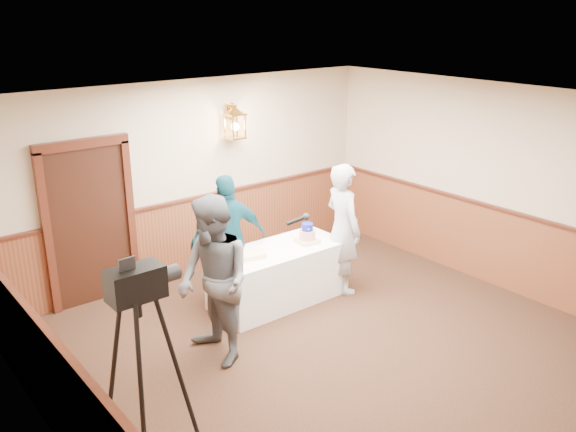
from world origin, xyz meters
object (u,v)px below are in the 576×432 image
object	(u,v)px
display_table	(279,275)
baker	(343,228)
assistant_p	(229,239)
tiered_cake	(307,235)
tv_camera_rig	(144,378)
interviewer	(214,282)
sheet_cake_yellow	(253,255)
sheet_cake_green	(228,257)

from	to	relation	value
display_table	baker	bearing A→B (deg)	-17.07
display_table	assistant_p	xyz separation A→B (m)	(-0.47, 0.45, 0.49)
tiered_cake	baker	size ratio (longest dim) A/B	0.16
tiered_cake	assistant_p	size ratio (longest dim) A/B	0.17
baker	tv_camera_rig	distance (m)	3.88
baker	assistant_p	distance (m)	1.54
interviewer	baker	bearing A→B (deg)	103.17
interviewer	tv_camera_rig	xyz separation A→B (m)	(-1.31, -1.00, -0.13)
display_table	sheet_cake_yellow	world-z (taller)	sheet_cake_yellow
baker	assistant_p	xyz separation A→B (m)	(-1.36, 0.72, -0.04)
sheet_cake_yellow	interviewer	distance (m)	1.18
sheet_cake_yellow	baker	world-z (taller)	baker
tiered_cake	sheet_cake_green	distance (m)	1.16
sheet_cake_yellow	sheet_cake_green	bearing A→B (deg)	154.68
tiered_cake	tv_camera_rig	xyz separation A→B (m)	(-3.15, -1.62, -0.04)
sheet_cake_green	tv_camera_rig	xyz separation A→B (m)	(-2.00, -1.79, 0.03)
sheet_cake_green	display_table	bearing A→B (deg)	-7.76
display_table	baker	distance (m)	1.07
interviewer	tv_camera_rig	distance (m)	1.66
tiered_cake	assistant_p	bearing A→B (deg)	149.60
sheet_cake_green	interviewer	size ratio (longest dim) A/B	0.17
interviewer	tv_camera_rig	world-z (taller)	interviewer
display_table	sheet_cake_green	distance (m)	0.84
sheet_cake_green	interviewer	xyz separation A→B (m)	(-0.69, -0.79, 0.16)
sheet_cake_green	assistant_p	size ratio (longest dim) A/B	0.19
interviewer	baker	distance (m)	2.34
sheet_cake_yellow	sheet_cake_green	size ratio (longest dim) A/B	0.91
tiered_cake	baker	distance (m)	0.50
baker	tv_camera_rig	bearing A→B (deg)	119.68
tv_camera_rig	sheet_cake_green	bearing A→B (deg)	41.15
baker	assistant_p	bearing A→B (deg)	70.29
tiered_cake	sheet_cake_green	world-z (taller)	tiered_cake
baker	tiered_cake	bearing A→B (deg)	75.52
sheet_cake_green	assistant_p	distance (m)	0.43
interviewer	assistant_p	size ratio (longest dim) A/B	1.10
tv_camera_rig	tiered_cake	bearing A→B (deg)	26.47
sheet_cake_green	assistant_p	xyz separation A→B (m)	(0.25, 0.35, 0.07)
tiered_cake	tv_camera_rig	size ratio (longest dim) A/B	0.16
baker	assistant_p	size ratio (longest dim) A/B	1.05
sheet_cake_yellow	sheet_cake_green	world-z (taller)	sheet_cake_green
display_table	tv_camera_rig	world-z (taller)	tv_camera_rig
tiered_cake	sheet_cake_green	xyz separation A→B (m)	(-1.15, 0.18, -0.07)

